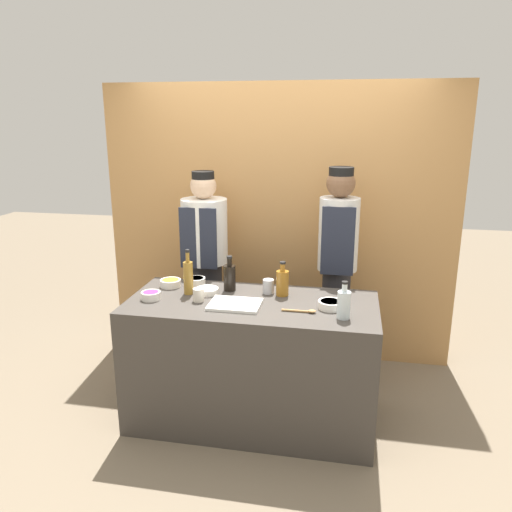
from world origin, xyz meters
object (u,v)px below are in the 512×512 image
object	(u,v)px
sauce_bowl_orange	(207,291)
chef_right	(337,265)
cup_steel	(268,286)
sauce_bowl_green	(330,304)
chef_left	(205,265)
cutting_board	(235,304)
bottle_clear	(344,304)
sauce_bowl_white	(196,281)
wooden_spoon	(303,311)
bottle_vinegar	(188,277)
sauce_bowl_yellow	(171,283)
sauce_bowl_purple	(151,295)
cup_cream	(199,295)
bottle_soy	(230,277)
bottle_amber	(282,282)

from	to	relation	value
sauce_bowl_orange	chef_right	size ratio (longest dim) A/B	0.09
cup_steel	sauce_bowl_orange	bearing A→B (deg)	-167.66
sauce_bowl_green	chef_left	xyz separation A→B (m)	(-1.08, 0.77, -0.02)
cutting_board	bottle_clear	bearing A→B (deg)	-6.07
sauce_bowl_white	cup_steel	size ratio (longest dim) A/B	1.35
wooden_spoon	chef_left	size ratio (longest dim) A/B	0.13
sauce_bowl_green	bottle_vinegar	distance (m)	1.01
wooden_spoon	cup_steel	bearing A→B (deg)	130.76
cup_steel	wooden_spoon	world-z (taller)	cup_steel
sauce_bowl_yellow	cutting_board	distance (m)	0.63
chef_left	sauce_bowl_yellow	bearing A→B (deg)	-100.69
sauce_bowl_orange	chef_left	world-z (taller)	chef_left
sauce_bowl_yellow	sauce_bowl_white	size ratio (longest dim) A/B	1.12
sauce_bowl_purple	cup_cream	size ratio (longest dim) A/B	1.47
bottle_clear	cup_cream	world-z (taller)	bottle_clear
chef_left	sauce_bowl_purple	bearing A→B (deg)	-99.74
sauce_bowl_green	cutting_board	xyz separation A→B (m)	(-0.62, -0.07, -0.02)
bottle_soy	chef_right	bearing A→B (deg)	36.06
cup_steel	cup_cream	size ratio (longest dim) A/B	1.12
cup_cream	wooden_spoon	distance (m)	0.72
bottle_vinegar	bottle_clear	bearing A→B (deg)	-12.80
cup_cream	bottle_vinegar	bearing A→B (deg)	130.78
bottle_soy	bottle_amber	size ratio (longest dim) A/B	1.04
sauce_bowl_yellow	bottle_vinegar	distance (m)	0.24
cutting_board	bottle_clear	distance (m)	0.72
bottle_vinegar	bottle_soy	distance (m)	0.30
sauce_bowl_white	sauce_bowl_yellow	bearing A→B (deg)	-156.12
cup_steel	chef_left	distance (m)	0.84
cutting_board	cup_cream	xyz separation A→B (m)	(-0.26, 0.04, 0.04)
cup_steel	cutting_board	bearing A→B (deg)	-121.49
sauce_bowl_yellow	bottle_vinegar	size ratio (longest dim) A/B	0.47
sauce_bowl_white	bottle_clear	xyz separation A→B (m)	(1.10, -0.44, 0.06)
wooden_spoon	chef_right	distance (m)	0.90
bottle_clear	chef_left	size ratio (longest dim) A/B	0.14
sauce_bowl_orange	chef_left	distance (m)	0.68
bottle_soy	sauce_bowl_white	bearing A→B (deg)	165.67
bottle_soy	bottle_vinegar	bearing A→B (deg)	-154.72
sauce_bowl_white	bottle_amber	bearing A→B (deg)	-8.95
sauce_bowl_orange	sauce_bowl_purple	size ratio (longest dim) A/B	1.21
sauce_bowl_green	cup_steel	xyz separation A→B (m)	(-0.45, 0.22, 0.02)
sauce_bowl_orange	cup_steel	world-z (taller)	cup_steel
bottle_clear	cup_cream	bearing A→B (deg)	173.21
wooden_spoon	cutting_board	bearing A→B (deg)	175.89
sauce_bowl_orange	bottle_clear	size ratio (longest dim) A/B	0.67
cup_cream	chef_left	distance (m)	0.83
wooden_spoon	sauce_bowl_yellow	bearing A→B (deg)	162.20
cup_steel	chef_left	world-z (taller)	chef_left
sauce_bowl_yellow	wooden_spoon	size ratio (longest dim) A/B	0.69
bottle_amber	bottle_clear	size ratio (longest dim) A/B	1.02
bottle_vinegar	sauce_bowl_white	bearing A→B (deg)	92.00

